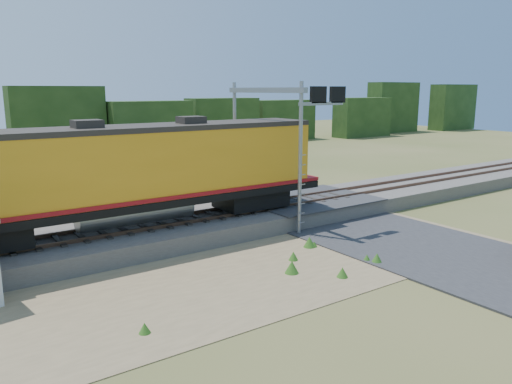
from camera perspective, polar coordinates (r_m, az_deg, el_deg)
ground at (r=19.19m, az=1.87°, el=-9.00°), size 140.00×140.00×0.00m
ballast at (r=23.90m, az=-6.79°, el=-3.88°), size 70.00×5.00×0.80m
rails at (r=23.78m, az=-6.82°, el=-2.77°), size 70.00×1.54×0.16m
dirt_shoulder at (r=18.53m, az=-4.10°, el=-9.74°), size 26.00×8.00×0.03m
road at (r=24.27m, az=14.19°, el=-4.69°), size 7.00×66.00×0.86m
tree_line_north at (r=53.58m, az=-23.44°, el=6.74°), size 130.00×3.00×6.50m
weed_clumps at (r=17.54m, az=-7.70°, el=-11.14°), size 15.00×6.20×0.56m
locomotive at (r=21.98m, az=-14.40°, el=2.31°), size 18.69×2.85×4.82m
signal_gantry at (r=24.87m, az=2.61°, el=8.37°), size 2.83×6.20×7.14m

